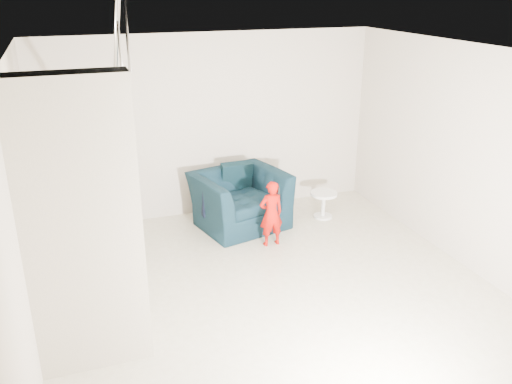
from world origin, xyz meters
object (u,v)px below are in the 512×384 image
armchair (240,200)px  staircase (82,230)px  toddler (271,214)px  side_table (324,201)px

armchair → staircase: 2.74m
toddler → armchair: bearing=-78.3°
armchair → toddler: bearing=-88.5°
side_table → staircase: bearing=-158.6°
staircase → armchair: bearing=34.5°
toddler → staircase: 2.58m
armchair → side_table: bearing=-20.5°
armchair → staircase: size_ratio=0.34×
toddler → side_table: bearing=-154.6°
staircase → side_table: bearing=21.4°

